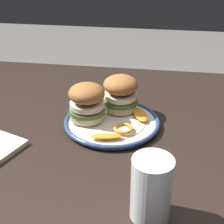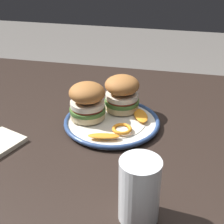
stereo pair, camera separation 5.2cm
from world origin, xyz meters
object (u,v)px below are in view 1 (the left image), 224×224
(dining_table, at_px, (117,157))
(dinner_plate, at_px, (112,122))
(sandwich_half_right, at_px, (119,92))
(drinking_glass, at_px, (151,193))
(sandwich_half_left, at_px, (87,102))

(dining_table, distance_m, dinner_plate, 0.11)
(dining_table, relative_size, sandwich_half_right, 10.27)
(dinner_plate, relative_size, sandwich_half_right, 1.95)
(sandwich_half_right, bearing_deg, drinking_glass, -74.09)
(sandwich_half_right, distance_m, drinking_glass, 0.40)
(sandwich_half_left, height_order, sandwich_half_right, same)
(sandwich_half_left, bearing_deg, sandwich_half_right, 42.26)
(dinner_plate, height_order, drinking_glass, drinking_glass)
(sandwich_half_right, bearing_deg, dining_table, -87.18)
(dinner_plate, xyz_separation_m, sandwich_half_right, (0.01, 0.07, 0.06))
(dining_table, bearing_deg, sandwich_half_right, 92.82)
(dining_table, distance_m, sandwich_half_right, 0.19)
(dinner_plate, distance_m, drinking_glass, 0.34)
(dinner_plate, bearing_deg, sandwich_half_right, 80.98)
(sandwich_half_left, bearing_deg, dinner_plate, 3.54)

